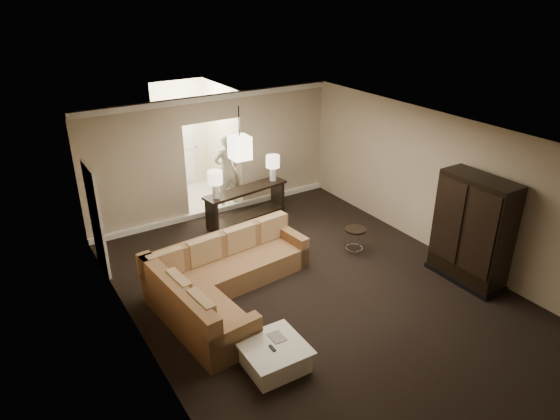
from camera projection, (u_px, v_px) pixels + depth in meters
ground at (315, 292)px, 8.89m from camera, size 8.00×8.00×0.00m
wall_back at (214, 156)px, 11.37m from camera, size 6.00×0.04×2.80m
wall_front at (542, 363)px, 5.23m from camera, size 6.00×0.04×2.80m
wall_left at (141, 273)px, 6.85m from camera, size 0.04×8.00×2.80m
wall_right at (441, 185)px, 9.75m from camera, size 0.04×8.00×2.80m
ceiling at (320, 140)px, 7.71m from camera, size 6.00×8.00×0.02m
crown_molding at (211, 98)px, 10.77m from camera, size 6.00×0.10×0.12m
baseboard at (218, 210)px, 11.89m from camera, size 6.00×0.10×0.12m
side_door at (96, 220)px, 9.16m from camera, size 0.05×0.90×2.10m
foyer at (191, 145)px, 12.44m from camera, size 1.44×2.02×2.80m
sectional_sofa at (223, 280)px, 8.57m from camera, size 3.09×2.57×0.90m
coffee_table at (274, 355)px, 7.12m from camera, size 0.91×0.91×0.38m
console_table at (246, 202)px, 11.33m from camera, size 2.09×0.75×0.79m
armoire at (472, 233)px, 8.87m from camera, size 0.60×1.40×2.02m
drink_table at (355, 235)px, 10.02m from camera, size 0.43×0.43×0.53m
table_lamp_left at (215, 180)px, 10.56m from camera, size 0.32×0.32×0.60m
table_lamp_right at (273, 164)px, 11.49m from camera, size 0.32×0.32×0.60m
pendant_light at (240, 147)px, 10.14m from camera, size 0.38×0.38×1.09m
person at (226, 166)px, 11.99m from camera, size 0.74×0.52×1.98m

